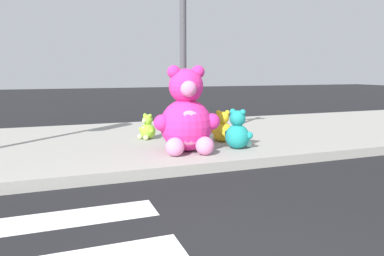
{
  "coord_description": "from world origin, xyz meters",
  "views": [
    {
      "loc": [
        -1.01,
        -1.45,
        1.39
      ],
      "look_at": [
        0.86,
        3.6,
        0.55
      ],
      "focal_mm": 33.94,
      "sensor_mm": 36.0,
      "label": 1
    }
  ],
  "objects_px": {
    "plush_pink_large": "(187,118)",
    "plush_yellow": "(222,129)",
    "plush_teal": "(238,133)",
    "plush_lavender": "(188,125)",
    "sign_pole": "(183,44)",
    "plush_lime": "(147,129)"
  },
  "relations": [
    {
      "from": "plush_lavender",
      "to": "plush_yellow",
      "type": "relative_size",
      "value": 1.05
    },
    {
      "from": "sign_pole",
      "to": "plush_pink_large",
      "type": "relative_size",
      "value": 2.39
    },
    {
      "from": "plush_pink_large",
      "to": "plush_lavender",
      "type": "bearing_deg",
      "value": 69.05
    },
    {
      "from": "plush_lavender",
      "to": "sign_pole",
      "type": "bearing_deg",
      "value": -117.72
    },
    {
      "from": "plush_lavender",
      "to": "plush_yellow",
      "type": "xyz_separation_m",
      "value": [
        0.45,
        -0.57,
        -0.01
      ]
    },
    {
      "from": "plush_lime",
      "to": "plush_teal",
      "type": "height_order",
      "value": "plush_teal"
    },
    {
      "from": "plush_teal",
      "to": "sign_pole",
      "type": "bearing_deg",
      "value": 136.6
    },
    {
      "from": "sign_pole",
      "to": "plush_teal",
      "type": "distance_m",
      "value": 1.74
    },
    {
      "from": "plush_pink_large",
      "to": "plush_yellow",
      "type": "xyz_separation_m",
      "value": [
        0.87,
        0.54,
        -0.31
      ]
    },
    {
      "from": "plush_lime",
      "to": "plush_lavender",
      "type": "relative_size",
      "value": 0.79
    },
    {
      "from": "plush_pink_large",
      "to": "plush_lime",
      "type": "relative_size",
      "value": 2.83
    },
    {
      "from": "plush_pink_large",
      "to": "plush_teal",
      "type": "bearing_deg",
      "value": -5.16
    },
    {
      "from": "plush_lavender",
      "to": "plush_pink_large",
      "type": "bearing_deg",
      "value": -110.95
    },
    {
      "from": "plush_teal",
      "to": "plush_yellow",
      "type": "relative_size",
      "value": 1.15
    },
    {
      "from": "plush_pink_large",
      "to": "plush_yellow",
      "type": "height_order",
      "value": "plush_pink_large"
    },
    {
      "from": "plush_pink_large",
      "to": "plush_lavender",
      "type": "height_order",
      "value": "plush_pink_large"
    },
    {
      "from": "plush_teal",
      "to": "plush_pink_large",
      "type": "bearing_deg",
      "value": 174.84
    },
    {
      "from": "plush_yellow",
      "to": "plush_teal",
      "type": "bearing_deg",
      "value": -91.58
    },
    {
      "from": "plush_lime",
      "to": "plush_lavender",
      "type": "distance_m",
      "value": 0.77
    },
    {
      "from": "plush_lime",
      "to": "plush_teal",
      "type": "bearing_deg",
      "value": -48.05
    },
    {
      "from": "plush_teal",
      "to": "plush_lavender",
      "type": "bearing_deg",
      "value": 109.91
    },
    {
      "from": "plush_lavender",
      "to": "plush_teal",
      "type": "relative_size",
      "value": 0.92
    }
  ]
}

